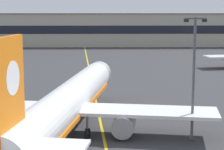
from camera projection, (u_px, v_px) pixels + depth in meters
taxiway_centreline at (94, 93)px, 65.86m from camera, size 12.09×179.63×0.01m
airliner_foreground at (67, 104)px, 44.22m from camera, size 32.36×41.39×11.65m
apron_lamp_post at (194, 77)px, 41.74m from camera, size 2.24×0.90×12.62m
safety_cone_by_nose_gear at (79, 99)px, 60.92m from camera, size 0.44×0.44×0.55m
terminal_building at (105, 29)px, 147.43m from camera, size 165.68×12.40×11.66m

